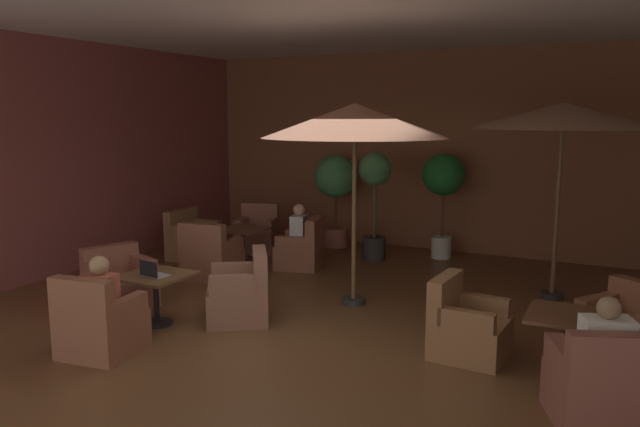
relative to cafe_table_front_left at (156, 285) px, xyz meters
name	(u,v)px	position (x,y,z in m)	size (l,w,h in m)	color
ground_plane	(301,328)	(1.64, 0.69, -0.51)	(9.43, 10.22, 0.02)	brown
wall_back_brick	(430,151)	(1.64, 5.76, 1.37)	(9.43, 0.08, 3.75)	brown
wall_left_accent	(30,160)	(-3.03, 0.69, 1.37)	(0.08, 10.22, 3.75)	brown
ceiling_slab	(299,3)	(1.64, 0.69, 3.28)	(9.43, 10.22, 0.06)	silver
cafe_table_front_left	(156,285)	(0.00, 0.00, 0.00)	(0.78, 0.78, 0.63)	black
armchair_front_left_north	(100,325)	(0.14, -1.02, -0.17)	(0.81, 0.83, 0.90)	brown
armchair_front_left_east	(241,295)	(0.85, 0.59, -0.17)	(1.04, 1.04, 0.89)	#8B5B46
armchair_front_left_south	(119,284)	(-0.97, 0.35, -0.20)	(0.97, 0.99, 0.79)	brown
cafe_table_front_right	(568,325)	(4.63, 0.68, 0.02)	(0.79, 0.79, 0.63)	black
armchair_front_right_north	(605,389)	(5.01, -0.24, -0.17)	(1.02, 0.99, 0.88)	brown
armchair_front_right_east	(629,330)	(5.18, 1.51, -0.21)	(1.11, 1.10, 0.77)	brown
armchair_front_right_south	(466,328)	(3.63, 0.74, -0.19)	(0.78, 0.76, 0.85)	#906039
cafe_table_mid_center	(243,236)	(-0.81, 3.05, -0.01)	(0.77, 0.77, 0.63)	black
armchair_mid_center_north	(192,241)	(-1.86, 3.00, -0.18)	(0.75, 0.85, 0.88)	brown
armchair_mid_center_east	(211,258)	(-0.69, 2.00, -0.16)	(0.84, 0.83, 0.93)	brown
armchair_mid_center_south	(302,250)	(0.23, 3.29, -0.19)	(0.86, 0.85, 0.86)	brown
armchair_mid_center_west	(257,234)	(-1.16, 4.05, -0.17)	(0.90, 0.91, 0.89)	brown
patio_umbrella_tall_red	(355,121)	(1.82, 1.86, 1.97)	(2.47, 2.47, 2.70)	#2D2D2D
patio_umbrella_center_beige	(563,117)	(4.20, 3.38, 2.03)	(2.54, 2.54, 2.72)	#2D2D2D
potted_tree_left_corner	(443,182)	(2.11, 5.09, 0.87)	(0.75, 0.75, 1.89)	silver
potted_tree_mid_left	(336,184)	(-0.01, 5.09, 0.74)	(0.84, 0.84, 1.80)	#A5654D
potted_tree_mid_right	(375,189)	(1.09, 4.39, 0.76)	(0.58, 0.58, 1.92)	#322D2C
patron_blue_shirt	(606,342)	(4.99, -0.20, 0.21)	(0.46, 0.38, 0.67)	silver
patron_by_window	(299,226)	(0.18, 3.28, 0.21)	(0.30, 0.40, 0.69)	silver
patron_with_friend	(100,289)	(0.13, -0.98, 0.22)	(0.36, 0.28, 0.65)	#AE5640
iced_drink_cup	(153,271)	(0.03, -0.07, 0.18)	(0.08, 0.08, 0.11)	white
open_laptop	(153,272)	(0.05, -0.09, 0.18)	(0.34, 0.26, 0.20)	#9EA0A5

